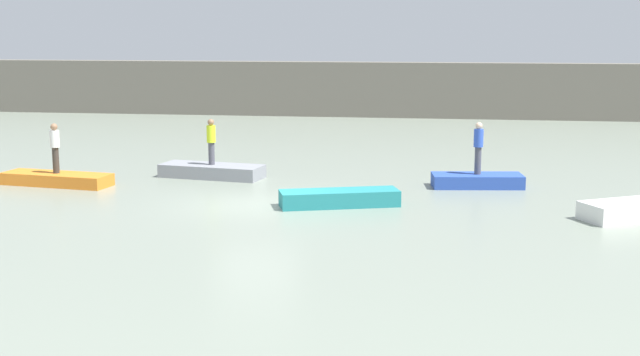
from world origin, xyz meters
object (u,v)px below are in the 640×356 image
object	(u,v)px
person_hiviz_shirt	(211,139)
person_white_shirt	(55,145)
rowboat_blue	(477,181)
person_blue_shirt	(478,145)
rowboat_orange	(57,179)
rowboat_white	(640,209)
rowboat_teal	(339,198)
rowboat_grey	(212,171)

from	to	relation	value
person_hiviz_shirt	person_white_shirt	bearing A→B (deg)	-155.16
rowboat_blue	person_blue_shirt	xyz separation A→B (m)	(0.00, -0.00, 1.20)
person_hiviz_shirt	person_blue_shirt	xyz separation A→B (m)	(9.38, -0.48, 0.05)
person_blue_shirt	rowboat_blue	bearing A→B (deg)	135.00
rowboat_orange	rowboat_white	size ratio (longest dim) A/B	1.09
person_white_shirt	rowboat_white	bearing A→B (deg)	-7.28
rowboat_blue	person_blue_shirt	distance (m)	1.20
rowboat_teal	rowboat_blue	world-z (taller)	rowboat_teal
rowboat_grey	rowboat_teal	world-z (taller)	rowboat_teal
rowboat_grey	person_hiviz_shirt	world-z (taller)	person_hiviz_shirt
rowboat_white	rowboat_orange	bearing A→B (deg)	143.43
rowboat_grey	person_hiviz_shirt	bearing A→B (deg)	0.00
rowboat_blue	person_hiviz_shirt	bearing A→B (deg)	169.28
rowboat_blue	person_white_shirt	size ratio (longest dim) A/B	1.77
rowboat_orange	rowboat_blue	bearing A→B (deg)	15.37
rowboat_orange	rowboat_blue	xyz separation A→B (m)	(14.23, 1.76, 0.01)
rowboat_teal	person_blue_shirt	distance (m)	5.77
rowboat_orange	rowboat_grey	world-z (taller)	rowboat_grey
rowboat_teal	rowboat_white	size ratio (longest dim) A/B	1.02
rowboat_orange	person_blue_shirt	world-z (taller)	person_blue_shirt
rowboat_blue	person_hiviz_shirt	world-z (taller)	person_hiviz_shirt
person_white_shirt	person_blue_shirt	world-z (taller)	person_blue_shirt
rowboat_teal	person_hiviz_shirt	bearing A→B (deg)	122.26
person_hiviz_shirt	person_blue_shirt	distance (m)	9.39
rowboat_teal	rowboat_white	world-z (taller)	rowboat_white
rowboat_orange	rowboat_blue	world-z (taller)	rowboat_blue
rowboat_orange	rowboat_white	bearing A→B (deg)	1.03
person_hiviz_shirt	person_blue_shirt	world-z (taller)	person_blue_shirt
rowboat_teal	rowboat_orange	bearing A→B (deg)	150.37
rowboat_teal	person_hiviz_shirt	world-z (taller)	person_hiviz_shirt
rowboat_blue	person_white_shirt	xyz separation A→B (m)	(-14.23, -1.76, 1.15)
rowboat_grey	rowboat_white	size ratio (longest dim) A/B	1.06
rowboat_grey	rowboat_blue	distance (m)	9.39
rowboat_grey	person_blue_shirt	xyz separation A→B (m)	(9.38, -0.48, 1.19)
person_white_shirt	person_blue_shirt	xyz separation A→B (m)	(14.23, 1.76, 0.06)
rowboat_grey	person_hiviz_shirt	xyz separation A→B (m)	(0.00, 0.00, 1.14)
rowboat_white	person_blue_shirt	xyz separation A→B (m)	(-4.42, 4.14, 1.17)
rowboat_teal	person_white_shirt	world-z (taller)	person_white_shirt
rowboat_blue	person_hiviz_shirt	distance (m)	9.46
rowboat_grey	person_white_shirt	distance (m)	5.46
person_hiviz_shirt	rowboat_white	bearing A→B (deg)	-18.53
rowboat_teal	rowboat_white	xyz separation A→B (m)	(8.64, -0.38, 0.02)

